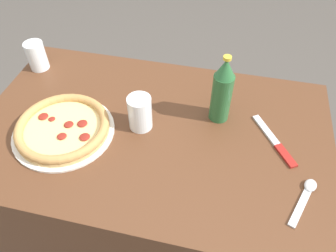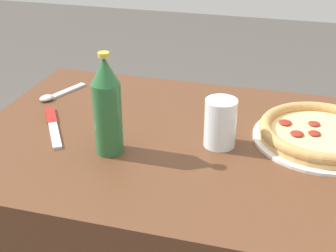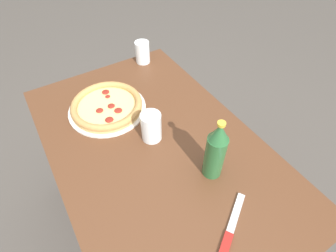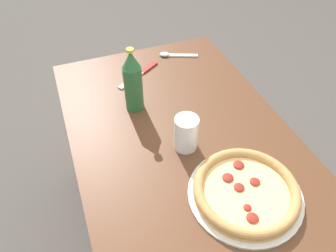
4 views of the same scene
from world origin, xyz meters
name	(u,v)px [view 1 (image 1 of 4)]	position (x,y,z in m)	size (l,w,h in m)	color
ground_plane	(157,228)	(0.00, 0.00, 0.00)	(8.00, 8.00, 0.00)	#4C4742
table	(155,188)	(0.00, 0.00, 0.36)	(1.16, 0.73, 0.71)	#56331E
pizza_margherita	(63,128)	(0.27, 0.08, 0.74)	(0.33, 0.33, 0.04)	silver
glass_iced_tea	(37,57)	(0.52, -0.22, 0.77)	(0.07, 0.07, 0.11)	white
glass_mango_juice	(140,113)	(0.04, -0.01, 0.77)	(0.08, 0.08, 0.12)	white
beer_bottle	(222,91)	(-0.21, -0.11, 0.83)	(0.07, 0.07, 0.24)	#286033
knife	(275,142)	(-0.40, -0.03, 0.72)	(0.14, 0.20, 0.01)	maroon
spoon	(306,194)	(-0.48, 0.14, 0.72)	(0.09, 0.17, 0.02)	silver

